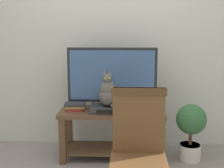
{
  "coord_description": "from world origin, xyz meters",
  "views": [
    {
      "loc": [
        0.12,
        -2.51,
        1.39
      ],
      "look_at": [
        0.0,
        0.53,
        0.87
      ],
      "focal_mm": 45.47,
      "sensor_mm": 36.0,
      "label": 1
    }
  ],
  "objects_px": {
    "tv_stand": "(112,126)",
    "potted_plant": "(191,127)",
    "cat": "(108,93)",
    "book_stack": "(75,106)",
    "tv": "(113,77)",
    "media_box": "(108,109)",
    "wooden_chair": "(139,146)"
  },
  "relations": [
    {
      "from": "wooden_chair",
      "to": "book_stack",
      "type": "bearing_deg",
      "value": 122.01
    },
    {
      "from": "media_box",
      "to": "potted_plant",
      "type": "bearing_deg",
      "value": 1.58
    },
    {
      "from": "media_box",
      "to": "book_stack",
      "type": "relative_size",
      "value": 1.62
    },
    {
      "from": "media_box",
      "to": "wooden_chair",
      "type": "height_order",
      "value": "wooden_chair"
    },
    {
      "from": "cat",
      "to": "potted_plant",
      "type": "relative_size",
      "value": 0.62
    },
    {
      "from": "media_box",
      "to": "book_stack",
      "type": "xyz_separation_m",
      "value": [
        -0.37,
        0.05,
        0.01
      ]
    },
    {
      "from": "wooden_chair",
      "to": "potted_plant",
      "type": "bearing_deg",
      "value": 58.03
    },
    {
      "from": "media_box",
      "to": "wooden_chair",
      "type": "relative_size",
      "value": 0.39
    },
    {
      "from": "tv_stand",
      "to": "media_box",
      "type": "bearing_deg",
      "value": -123.74
    },
    {
      "from": "cat",
      "to": "potted_plant",
      "type": "xyz_separation_m",
      "value": [
        0.92,
        0.04,
        -0.39
      ]
    },
    {
      "from": "cat",
      "to": "book_stack",
      "type": "height_order",
      "value": "cat"
    },
    {
      "from": "media_box",
      "to": "cat",
      "type": "distance_m",
      "value": 0.18
    },
    {
      "from": "tv_stand",
      "to": "cat",
      "type": "xyz_separation_m",
      "value": [
        -0.04,
        -0.08,
        0.4
      ]
    },
    {
      "from": "media_box",
      "to": "book_stack",
      "type": "distance_m",
      "value": 0.37
    },
    {
      "from": "tv_stand",
      "to": "wooden_chair",
      "type": "bearing_deg",
      "value": -77.33
    },
    {
      "from": "tv",
      "to": "wooden_chair",
      "type": "height_order",
      "value": "tv"
    },
    {
      "from": "tv_stand",
      "to": "media_box",
      "type": "xyz_separation_m",
      "value": [
        -0.05,
        -0.07,
        0.22
      ]
    },
    {
      "from": "tv",
      "to": "cat",
      "type": "xyz_separation_m",
      "value": [
        -0.04,
        -0.18,
        -0.14
      ]
    },
    {
      "from": "tv_stand",
      "to": "book_stack",
      "type": "distance_m",
      "value": 0.48
    },
    {
      "from": "book_stack",
      "to": "media_box",
      "type": "bearing_deg",
      "value": -8.37
    },
    {
      "from": "wooden_chair",
      "to": "book_stack",
      "type": "distance_m",
      "value": 1.24
    },
    {
      "from": "book_stack",
      "to": "wooden_chair",
      "type": "bearing_deg",
      "value": -57.99
    },
    {
      "from": "tv",
      "to": "media_box",
      "type": "height_order",
      "value": "tv"
    },
    {
      "from": "tv_stand",
      "to": "book_stack",
      "type": "relative_size",
      "value": 4.91
    },
    {
      "from": "media_box",
      "to": "cat",
      "type": "bearing_deg",
      "value": -84.98
    },
    {
      "from": "wooden_chair",
      "to": "tv_stand",
      "type": "bearing_deg",
      "value": 102.67
    },
    {
      "from": "tv",
      "to": "potted_plant",
      "type": "height_order",
      "value": "tv"
    },
    {
      "from": "tv_stand",
      "to": "tv",
      "type": "xyz_separation_m",
      "value": [
        0.0,
        0.1,
        0.54
      ]
    },
    {
      "from": "wooden_chair",
      "to": "book_stack",
      "type": "xyz_separation_m",
      "value": [
        -0.66,
        1.05,
        0.04
      ]
    },
    {
      "from": "tv_stand",
      "to": "tv",
      "type": "relative_size",
      "value": 1.15
    },
    {
      "from": "cat",
      "to": "book_stack",
      "type": "xyz_separation_m",
      "value": [
        -0.37,
        0.07,
        -0.17
      ]
    },
    {
      "from": "tv_stand",
      "to": "potted_plant",
      "type": "relative_size",
      "value": 1.81
    }
  ]
}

